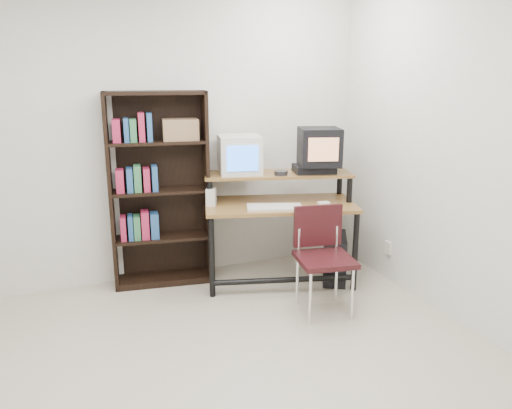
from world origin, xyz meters
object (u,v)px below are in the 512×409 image
object	(u,v)px
computer_desk	(279,206)
crt_monitor	(240,155)
bookshelf	(159,187)
school_chair	(322,248)
pc_tower	(334,258)
crt_tv	(319,147)

from	to	relation	value
computer_desk	crt_monitor	size ratio (longest dim) A/B	3.34
computer_desk	bookshelf	distance (m)	1.08
school_chair	pc_tower	bearing A→B (deg)	59.28
crt_tv	school_chair	xyz separation A→B (m)	(-0.31, -0.66, -0.70)
bookshelf	school_chair	bearing A→B (deg)	-35.78
pc_tower	computer_desk	bearing A→B (deg)	-173.53
computer_desk	school_chair	distance (m)	0.70
bookshelf	pc_tower	bearing A→B (deg)	-12.41
computer_desk	crt_tv	xyz separation A→B (m)	(0.38, -0.01, 0.52)
pc_tower	bookshelf	bearing A→B (deg)	-171.35
computer_desk	crt_monitor	xyz separation A→B (m)	(-0.29, 0.23, 0.44)
pc_tower	bookshelf	xyz separation A→B (m)	(-1.48, 0.55, 0.67)
computer_desk	school_chair	xyz separation A→B (m)	(0.07, -0.68, -0.18)
crt_tv	bookshelf	world-z (taller)	bookshelf
crt_tv	pc_tower	size ratio (longest dim) A/B	0.98
pc_tower	bookshelf	distance (m)	1.71
pc_tower	crt_tv	bearing A→B (deg)	146.52
crt_monitor	bookshelf	world-z (taller)	bookshelf
crt_tv	pc_tower	world-z (taller)	crt_tv
crt_tv	pc_tower	xyz separation A→B (m)	(0.10, -0.18, -1.01)
crt_monitor	school_chair	xyz separation A→B (m)	(0.36, -0.91, -0.63)
school_chair	bookshelf	world-z (taller)	bookshelf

